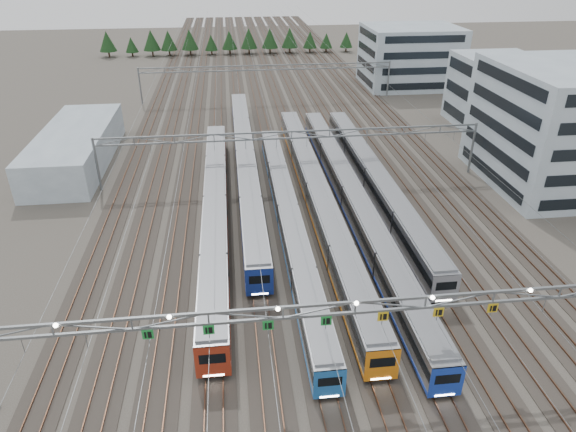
{
  "coord_description": "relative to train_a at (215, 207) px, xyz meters",
  "views": [
    {
      "loc": [
        -8.78,
        -30.56,
        32.18
      ],
      "look_at": [
        -2.6,
        22.36,
        3.5
      ],
      "focal_mm": 32.0,
      "sensor_mm": 36.0,
      "label": 1
    }
  ],
  "objects": [
    {
      "name": "train_c",
      "position": [
        9.0,
        -2.76,
        -0.22
      ],
      "size": [
        2.59,
        56.01,
        3.37
      ],
      "color": "black",
      "rests_on": "ground"
    },
    {
      "name": "train_a",
      "position": [
        0.0,
        0.0,
        0.0
      ],
      "size": [
        2.92,
        55.11,
        3.81
      ],
      "color": "black",
      "rests_on": "ground"
    },
    {
      "name": "gantry_far",
      "position": [
        11.25,
        56.81,
        4.23
      ],
      "size": [
        56.36,
        0.36,
        8.0
      ],
      "color": "slate",
      "rests_on": "ground"
    },
    {
      "name": "depot_bldg_south",
      "position": [
        49.28,
        7.14,
        6.43
      ],
      "size": [
        18.0,
        22.0,
        17.17
      ],
      "primitive_type": "cube",
      "color": "#98AAB6",
      "rests_on": "ground"
    },
    {
      "name": "depot_bldg_north",
      "position": [
        47.29,
        66.55,
        4.89
      ],
      "size": [
        22.0,
        18.0,
        14.1
      ],
      "primitive_type": "cube",
      "color": "#98AAB6",
      "rests_on": "ground"
    },
    {
      "name": "train_f",
      "position": [
        22.5,
        6.55,
        -0.04
      ],
      "size": [
        2.86,
        53.48,
        3.72
      ],
      "color": "black",
      "rests_on": "ground"
    },
    {
      "name": "west_shed",
      "position": [
        -22.53,
        22.9,
        0.6
      ],
      "size": [
        10.0,
        30.0,
        5.51
      ],
      "primitive_type": "cube",
      "color": "#98AAB6",
      "rests_on": "ground"
    },
    {
      "name": "treeline",
      "position": [
        16.65,
        111.41,
        2.08
      ],
      "size": [
        106.4,
        5.6,
        7.02
      ],
      "color": "#332114",
      "rests_on": "ground"
    },
    {
      "name": "ground",
      "position": [
        11.25,
        -28.19,
        -2.16
      ],
      "size": [
        400.0,
        400.0,
        0.0
      ],
      "primitive_type": "plane",
      "color": "#47423A",
      "rests_on": "ground"
    },
    {
      "name": "train_e",
      "position": [
        18.0,
        1.13,
        -0.1
      ],
      "size": [
        2.77,
        65.65,
        3.6
      ],
      "color": "black",
      "rests_on": "ground"
    },
    {
      "name": "train_d",
      "position": [
        13.5,
        2.53,
        -0.03
      ],
      "size": [
        2.87,
        64.01,
        3.74
      ],
      "color": "black",
      "rests_on": "ground"
    },
    {
      "name": "depot_bldg_mid",
      "position": [
        53.35,
        33.55,
        4.44
      ],
      "size": [
        14.0,
        16.0,
        13.18
      ],
      "primitive_type": "cube",
      "color": "#98AAB6",
      "rests_on": "ground"
    },
    {
      "name": "gantry_mid",
      "position": [
        11.25,
        11.81,
        4.23
      ],
      "size": [
        56.36,
        0.36,
        8.0
      ],
      "color": "slate",
      "rests_on": "ground"
    },
    {
      "name": "track_bed",
      "position": [
        11.25,
        71.81,
        -0.67
      ],
      "size": [
        54.0,
        260.0,
        5.42
      ],
      "color": "#2D2823",
      "rests_on": "ground"
    },
    {
      "name": "train_b",
      "position": [
        4.5,
        15.78,
        -0.06
      ],
      "size": [
        2.84,
        65.56,
        3.7
      ],
      "color": "black",
      "rests_on": "ground"
    },
    {
      "name": "gantry_near",
      "position": [
        11.2,
        -28.3,
        4.93
      ],
      "size": [
        56.36,
        0.61,
        8.08
      ],
      "color": "slate",
      "rests_on": "ground"
    }
  ]
}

